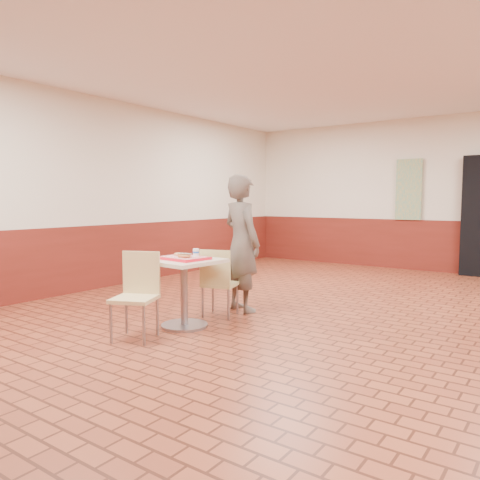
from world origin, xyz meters
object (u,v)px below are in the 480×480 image
Objects in this scene: serving_tray at (184,258)px; long_john_donut at (185,256)px; chair_main_front at (137,290)px; paper_cup at (196,252)px; main_table at (184,281)px; chair_main_back at (218,279)px; ring_donut at (178,254)px; customer at (242,243)px.

long_john_donut is (0.08, -0.07, 0.04)m from serving_tray.
chair_main_front reaches higher than serving_tray.
chair_main_front is 10.37× the size of paper_cup.
main_table is at bearing 137.07° from long_john_donut.
ring_donut is at bearing 55.08° from chair_main_back.
ring_donut is 0.55× the size of long_john_donut.
main_table is at bearing -16.78° from ring_donut.
long_john_donut reaches higher than main_table.
main_table is at bearing -90.00° from serving_tray.
chair_main_back is at bearing 106.31° from customer.
ring_donut is at bearing -166.50° from paper_cup.
chair_main_back is at bearing 57.33° from chair_main_front.
paper_cup is at bearing 47.31° from chair_main_front.
serving_tray is 2.97× the size of long_john_donut.
ring_donut is (0.01, 0.60, 0.31)m from chair_main_front.
serving_tray is at bearing 105.27° from customer.
customer is at bearing 85.59° from serving_tray.
paper_cup is (0.02, 0.16, 0.02)m from long_john_donut.
long_john_donut is 0.16m from paper_cup.
chair_main_front is at bearing -90.62° from ring_donut.
ring_donut is 0.22m from long_john_donut.
long_john_donut is (0.03, -0.62, 0.35)m from chair_main_back.
paper_cup reaches higher than long_john_donut.
main_table is 0.35m from paper_cup.
ring_donut is (-0.16, -0.51, 0.34)m from chair_main_back.
long_john_donut reaches higher than chair_main_back.
paper_cup reaches higher than chair_main_back.
chair_main_front is 9.41× the size of ring_donut.
customer is (0.20, 1.56, 0.37)m from chair_main_front.
long_john_donut is (0.00, -1.06, -0.05)m from customer.
chair_main_front is 5.22× the size of long_john_donut.
ring_donut is at bearing 163.22° from main_table.
long_john_donut is at bearing 109.90° from customer.
chair_main_back is 1.65× the size of serving_tray.
ring_donut is (-0.11, 0.03, 0.03)m from serving_tray.
paper_cup is (0.05, -0.46, 0.37)m from chair_main_back.
chair_main_back is (0.05, 0.54, -0.05)m from main_table.
chair_main_front is 0.65m from serving_tray.
customer reaches higher than serving_tray.
customer is (0.03, 0.44, 0.40)m from chair_main_back.
serving_tray is at bearing 54.12° from chair_main_front.
paper_cup is (0.22, 0.05, 0.03)m from ring_donut.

